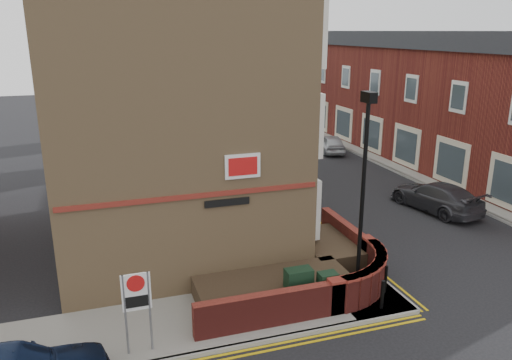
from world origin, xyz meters
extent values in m
plane|color=black|center=(0.00, 0.00, 0.00)|extent=(120.00, 120.00, 0.00)
cube|color=gray|center=(-3.50, 1.50, 0.06)|extent=(13.00, 3.00, 0.12)
cube|color=gray|center=(2.00, 16.00, 0.06)|extent=(2.00, 32.00, 0.12)
cube|color=gray|center=(13.00, 13.00, 0.06)|extent=(4.00, 40.00, 0.12)
cube|color=gray|center=(-3.50, 0.00, 0.06)|extent=(13.00, 0.15, 0.12)
cube|color=gray|center=(3.00, 16.00, 0.06)|extent=(0.15, 32.00, 0.12)
cube|color=gray|center=(11.00, 13.00, 0.06)|extent=(0.15, 40.00, 0.12)
cube|color=gold|center=(3.25, 16.00, 0.01)|extent=(0.28, 32.00, 0.01)
cube|color=#A78359|center=(-3.00, 8.00, 5.62)|extent=(8.00, 10.00, 11.00)
cube|color=maroon|center=(-3.00, 2.97, 3.32)|extent=(7.80, 0.06, 0.15)
cube|color=white|center=(-1.50, 2.96, 4.12)|extent=(1.10, 0.05, 0.75)
cube|color=black|center=(-2.00, 2.96, 3.02)|extent=(1.40, 0.04, 0.22)
cylinder|color=black|center=(1.60, 1.20, 3.12)|extent=(0.12, 0.12, 6.00)
cylinder|color=black|center=(1.60, 1.20, 0.52)|extent=(0.20, 0.20, 0.80)
cube|color=black|center=(1.60, 1.20, 6.27)|extent=(0.25, 0.50, 0.30)
cube|color=black|center=(-0.30, 1.30, 0.72)|extent=(0.80, 0.45, 1.20)
cube|color=black|center=(0.50, 1.00, 0.67)|extent=(0.55, 0.40, 1.10)
cylinder|color=black|center=(2.00, 0.40, 0.57)|extent=(0.11, 0.11, 0.90)
cylinder|color=black|center=(2.60, 1.20, 0.57)|extent=(0.11, 0.11, 0.90)
cylinder|color=slate|center=(-5.30, 0.50, 1.22)|extent=(0.06, 0.06, 2.20)
cylinder|color=slate|center=(-4.70, 0.50, 1.22)|extent=(0.06, 0.06, 2.20)
cube|color=white|center=(-5.00, 0.50, 1.82)|extent=(0.72, 0.04, 1.00)
cylinder|color=red|center=(-5.00, 0.47, 2.07)|extent=(0.44, 0.02, 0.44)
cube|color=maroon|center=(14.50, 17.00, 3.50)|extent=(5.00, 30.00, 7.00)
cube|color=#24252B|center=(14.50, 17.00, 7.50)|extent=(5.40, 30.40, 1.00)
cube|color=beige|center=(14.50, 38.00, 3.50)|extent=(5.00, 12.00, 7.00)
cube|color=#24252B|center=(14.50, 38.00, 7.50)|extent=(5.40, 12.40, 1.00)
cylinder|color=#382B1E|center=(2.00, 14.00, 2.40)|extent=(0.24, 0.24, 4.55)
sphere|color=#224818|center=(2.00, 14.00, 5.00)|extent=(3.64, 3.64, 3.64)
sphere|color=#224818|center=(2.40, 13.70, 4.15)|extent=(2.60, 2.60, 2.60)
sphere|color=#224818|center=(1.70, 14.40, 4.54)|extent=(2.86, 2.86, 2.86)
cylinder|color=#382B1E|center=(2.00, 22.00, 2.64)|extent=(0.24, 0.24, 5.04)
sphere|color=#224818|center=(2.00, 22.00, 5.52)|extent=(4.03, 4.03, 4.03)
sphere|color=#224818|center=(2.40, 21.70, 4.58)|extent=(2.88, 2.88, 2.88)
sphere|color=#224818|center=(1.70, 22.40, 5.02)|extent=(3.17, 3.17, 3.17)
cylinder|color=#382B1E|center=(2.00, 30.00, 2.50)|extent=(0.24, 0.24, 4.76)
sphere|color=#224818|center=(2.00, 30.00, 5.22)|extent=(3.81, 3.81, 3.81)
sphere|color=#224818|center=(2.40, 29.70, 4.34)|extent=(2.72, 2.72, 2.72)
sphere|color=#224818|center=(1.70, 30.40, 4.74)|extent=(2.99, 2.99, 2.99)
cylinder|color=black|center=(2.40, 25.00, 1.72)|extent=(0.10, 0.10, 3.20)
imported|color=black|center=(2.40, 25.00, 3.82)|extent=(0.20, 0.16, 1.00)
imported|color=#AAAEB2|center=(3.95, 15.26, 0.72)|extent=(1.76, 4.46, 1.44)
imported|color=maroon|center=(3.95, 22.80, 0.75)|extent=(4.11, 5.90, 1.49)
imported|color=#333439|center=(9.09, 7.31, 0.67)|extent=(2.65, 4.86, 1.34)
imported|color=#A7ABAF|center=(9.67, 19.25, 0.61)|extent=(2.35, 3.83, 1.22)
camera|label=1|loc=(-5.59, -10.88, 8.02)|focal=35.00mm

